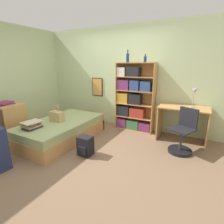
{
  "coord_description": "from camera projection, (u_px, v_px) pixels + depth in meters",
  "views": [
    {
      "loc": [
        2.06,
        -2.71,
        1.66
      ],
      "look_at": [
        0.5,
        0.19,
        0.75
      ],
      "focal_mm": 28.0,
      "sensor_mm": 36.0,
      "label": 1
    }
  ],
  "objects": [
    {
      "name": "ground_plane",
      "position": [
        87.0,
        145.0,
        3.68
      ],
      "size": [
        14.0,
        14.0,
        0.0
      ],
      "primitive_type": "plane",
      "color": "#84664C"
    },
    {
      "name": "wall_back",
      "position": [
        120.0,
        78.0,
        4.65
      ],
      "size": [
        10.0,
        0.09,
        2.6
      ],
      "color": "beige",
      "rests_on": "ground_plane"
    },
    {
      "name": "wall_left",
      "position": [
        11.0,
        79.0,
        4.37
      ],
      "size": [
        0.06,
        10.0,
        2.6
      ],
      "color": "beige",
      "rests_on": "ground_plane"
    },
    {
      "name": "bed",
      "position": [
        62.0,
        130.0,
        3.96
      ],
      "size": [
        1.11,
        1.94,
        0.43
      ],
      "color": "tan",
      "rests_on": "ground_plane"
    },
    {
      "name": "handbag",
      "position": [
        57.0,
        116.0,
        3.86
      ],
      "size": [
        0.31,
        0.17,
        0.36
      ],
      "color": "tan",
      "rests_on": "bed"
    },
    {
      "name": "book_stack_on_bed",
      "position": [
        32.0,
        125.0,
        3.44
      ],
      "size": [
        0.32,
        0.38,
        0.14
      ],
      "color": "#334C84",
      "rests_on": "bed"
    },
    {
      "name": "dresser",
      "position": [
        9.0,
        122.0,
        3.87
      ],
      "size": [
        0.59,
        0.55,
        0.81
      ],
      "color": "tan",
      "rests_on": "ground_plane"
    },
    {
      "name": "magazine_pile_on_dresser",
      "position": [
        4.0,
        103.0,
        3.75
      ],
      "size": [
        0.31,
        0.37,
        0.07
      ],
      "color": "#7A336B",
      "rests_on": "dresser"
    },
    {
      "name": "bookcase",
      "position": [
        133.0,
        100.0,
        4.41
      ],
      "size": [
        0.97,
        0.29,
        1.69
      ],
      "color": "tan",
      "rests_on": "ground_plane"
    },
    {
      "name": "bottle_green",
      "position": [
        128.0,
        58.0,
        4.19
      ],
      "size": [
        0.07,
        0.07,
        0.29
      ],
      "color": "navy",
      "rests_on": "bookcase"
    },
    {
      "name": "bottle_brown",
      "position": [
        145.0,
        59.0,
        3.99
      ],
      "size": [
        0.07,
        0.07,
        0.18
      ],
      "color": "navy",
      "rests_on": "bookcase"
    },
    {
      "name": "desk",
      "position": [
        183.0,
        118.0,
        3.79
      ],
      "size": [
        1.03,
        0.59,
        0.77
      ],
      "color": "tan",
      "rests_on": "ground_plane"
    },
    {
      "name": "desk_lamp",
      "position": [
        195.0,
        93.0,
        3.58
      ],
      "size": [
        0.16,
        0.11,
        0.46
      ],
      "color": "#ADA89E",
      "rests_on": "desk"
    },
    {
      "name": "desk_chair",
      "position": [
        182.0,
        138.0,
        3.35
      ],
      "size": [
        0.53,
        0.53,
        0.86
      ],
      "color": "black",
      "rests_on": "ground_plane"
    },
    {
      "name": "backpack",
      "position": [
        85.0,
        146.0,
        3.26
      ],
      "size": [
        0.26,
        0.23,
        0.36
      ],
      "color": "black",
      "rests_on": "ground_plane"
    }
  ]
}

